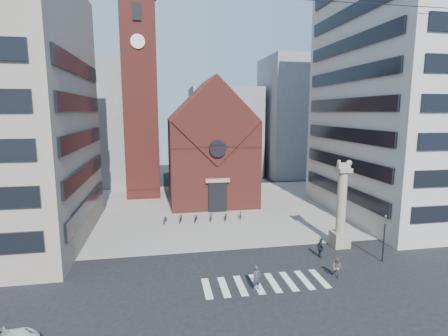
{
  "coord_description": "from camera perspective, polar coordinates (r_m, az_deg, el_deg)",
  "views": [
    {
      "loc": [
        -7.07,
        -27.41,
        13.23
      ],
      "look_at": [
        -0.73,
        8.0,
        7.38
      ],
      "focal_mm": 28.0,
      "sensor_mm": 36.0,
      "label": 1
    }
  ],
  "objects": [
    {
      "name": "ground",
      "position": [
        31.25,
        4.06,
        -15.84
      ],
      "size": [
        120.0,
        120.0,
        0.0
      ],
      "primitive_type": "plane",
      "color": "black",
      "rests_on": "ground"
    },
    {
      "name": "piazza",
      "position": [
        48.77,
        -1.44,
        -6.48
      ],
      "size": [
        46.0,
        30.0,
        0.05
      ],
      "primitive_type": "cube",
      "color": "gray",
      "rests_on": "ground"
    },
    {
      "name": "zebra_crossing",
      "position": [
        28.79,
        6.71,
        -18.18
      ],
      "size": [
        10.2,
        3.2,
        0.01
      ],
      "primitive_type": null,
      "color": "white",
      "rests_on": "ground"
    },
    {
      "name": "church",
      "position": [
        53.18,
        -2.47,
        3.56
      ],
      "size": [
        12.0,
        16.65,
        18.0
      ],
      "color": "maroon",
      "rests_on": "ground"
    },
    {
      "name": "campanile",
      "position": [
        55.54,
        -13.44,
        11.57
      ],
      "size": [
        5.5,
        5.5,
        31.2
      ],
      "color": "maroon",
      "rests_on": "ground"
    },
    {
      "name": "building_right",
      "position": [
        50.26,
        28.65,
        11.28
      ],
      "size": [
        18.0,
        22.0,
        32.0
      ],
      "primitive_type": "cube",
      "color": "#B7B1A6",
      "rests_on": "ground"
    },
    {
      "name": "bg_block_left",
      "position": [
        68.68,
        -21.15,
        6.76
      ],
      "size": [
        16.0,
        14.0,
        22.0
      ],
      "primitive_type": "cube",
      "color": "gray",
      "rests_on": "ground"
    },
    {
      "name": "bg_block_mid",
      "position": [
        73.7,
        0.08,
        5.94
      ],
      "size": [
        14.0,
        12.0,
        18.0
      ],
      "primitive_type": "cube",
      "color": "gray",
      "rests_on": "ground"
    },
    {
      "name": "bg_block_right",
      "position": [
        75.26,
        12.7,
        8.07
      ],
      "size": [
        16.0,
        14.0,
        24.0
      ],
      "primitive_type": "cube",
      "color": "gray",
      "rests_on": "ground"
    },
    {
      "name": "lion_column",
      "position": [
        36.22,
        18.57,
        -6.92
      ],
      "size": [
        1.63,
        1.6,
        8.68
      ],
      "color": "gray",
      "rests_on": "ground"
    },
    {
      "name": "traffic_light",
      "position": [
        34.37,
        24.67,
        -10.21
      ],
      "size": [
        0.13,
        0.16,
        4.3
      ],
      "color": "black",
      "rests_on": "ground"
    },
    {
      "name": "pedestrian_0",
      "position": [
        27.39,
        5.36,
        -17.42
      ],
      "size": [
        0.82,
        0.68,
        1.93
      ],
      "primitive_type": "imported",
      "rotation": [
        0.0,
        0.0,
        0.37
      ],
      "color": "#342F42",
      "rests_on": "ground"
    },
    {
      "name": "pedestrian_1",
      "position": [
        30.39,
        17.99,
        -15.27
      ],
      "size": [
        1.05,
        1.05,
        1.72
      ],
      "primitive_type": "imported",
      "rotation": [
        0.0,
        0.0,
        -0.79
      ],
      "color": "#5E524B",
      "rests_on": "ground"
    },
    {
      "name": "pedestrian_2",
      "position": [
        33.82,
        15.48,
        -12.52
      ],
      "size": [
        0.57,
        1.09,
        1.78
      ],
      "primitive_type": "imported",
      "rotation": [
        0.0,
        0.0,
        1.71
      ],
      "color": "black",
      "rests_on": "ground"
    },
    {
      "name": "scooter_0",
      "position": [
        42.6,
        -9.59,
        -8.27
      ],
      "size": [
        0.98,
        1.85,
        0.92
      ],
      "primitive_type": "imported",
      "rotation": [
        0.0,
        0.0,
        -0.22
      ],
      "color": "black",
      "rests_on": "piazza"
    },
    {
      "name": "scooter_1",
      "position": [
        42.63,
        -7.09,
        -8.13
      ],
      "size": [
        0.84,
        1.77,
        1.02
      ],
      "primitive_type": "imported",
      "rotation": [
        0.0,
        0.0,
        -0.22
      ],
      "color": "black",
      "rests_on": "piazza"
    },
    {
      "name": "scooter_2",
      "position": [
        42.77,
        -4.6,
        -8.1
      ],
      "size": [
        0.98,
        1.85,
        0.92
      ],
      "primitive_type": "imported",
      "rotation": [
        0.0,
        0.0,
        -0.22
      ],
      "color": "black",
      "rests_on": "piazza"
    },
    {
      "name": "scooter_3",
      "position": [
        42.96,
        -2.14,
        -7.93
      ],
      "size": [
        0.84,
        1.77,
        1.02
      ],
      "primitive_type": "imported",
      "rotation": [
        0.0,
        0.0,
        -0.22
      ],
      "color": "black",
      "rests_on": "piazza"
    },
    {
      "name": "scooter_4",
      "position": [
        43.26,
        0.3,
        -7.87
      ],
      "size": [
        0.98,
        1.85,
        0.92
      ],
      "primitive_type": "imported",
      "rotation": [
        0.0,
        0.0,
        -0.22
      ],
      "color": "black",
      "rests_on": "piazza"
    },
    {
      "name": "scooter_5",
      "position": [
        43.6,
        2.7,
        -7.67
      ],
      "size": [
        0.84,
        1.77,
        1.02
      ],
      "primitive_type": "imported",
      "rotation": [
        0.0,
        0.0,
        -0.22
      ],
      "color": "black",
      "rests_on": "piazza"
    }
  ]
}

